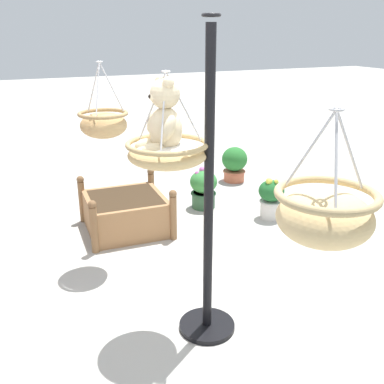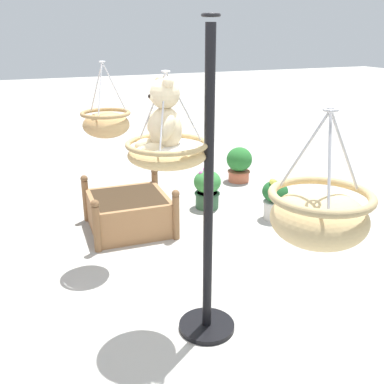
{
  "view_description": "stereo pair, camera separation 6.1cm",
  "coord_description": "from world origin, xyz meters",
  "px_view_note": "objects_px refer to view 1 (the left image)",
  "views": [
    {
      "loc": [
        -2.77,
        1.33,
        2.24
      ],
      "look_at": [
        0.01,
        0.12,
        1.12
      ],
      "focal_mm": 41.53,
      "sensor_mm": 36.0,
      "label": 1
    },
    {
      "loc": [
        -2.79,
        1.28,
        2.24
      ],
      "look_at": [
        0.01,
        0.12,
        1.12
      ],
      "focal_mm": 41.53,
      "sensor_mm": 36.0,
      "label": 2
    }
  ],
  "objects_px": {
    "hanging_basket_left_high": "(325,214)",
    "potted_plant_trailing_ivy": "(203,188)",
    "potted_plant_flowering_red": "(234,163)",
    "potted_plant_bushy_green": "(271,197)",
    "teddy_bear": "(163,121)",
    "hanging_basket_right_low": "(104,123)",
    "hanging_basket_with_teddy": "(167,152)",
    "wooden_planter_box": "(126,212)",
    "display_pole_central": "(208,248)"
  },
  "relations": [
    {
      "from": "potted_plant_bushy_green",
      "to": "hanging_basket_left_high",
      "type": "bearing_deg",
      "value": 149.41
    },
    {
      "from": "wooden_planter_box",
      "to": "potted_plant_bushy_green",
      "type": "relative_size",
      "value": 1.86
    },
    {
      "from": "hanging_basket_left_high",
      "to": "hanging_basket_right_low",
      "type": "distance_m",
      "value": 2.7
    },
    {
      "from": "hanging_basket_with_teddy",
      "to": "potted_plant_trailing_ivy",
      "type": "height_order",
      "value": "hanging_basket_with_teddy"
    },
    {
      "from": "display_pole_central",
      "to": "potted_plant_bushy_green",
      "type": "height_order",
      "value": "display_pole_central"
    },
    {
      "from": "display_pole_central",
      "to": "potted_plant_flowering_red",
      "type": "bearing_deg",
      "value": -31.99
    },
    {
      "from": "hanging_basket_right_low",
      "to": "hanging_basket_with_teddy",
      "type": "bearing_deg",
      "value": -172.48
    },
    {
      "from": "hanging_basket_left_high",
      "to": "potted_plant_flowering_red",
      "type": "distance_m",
      "value": 5.02
    },
    {
      "from": "hanging_basket_with_teddy",
      "to": "hanging_basket_right_low",
      "type": "xyz_separation_m",
      "value": [
        1.24,
        0.16,
        -0.01
      ]
    },
    {
      "from": "teddy_bear",
      "to": "potted_plant_flowering_red",
      "type": "distance_m",
      "value": 3.96
    },
    {
      "from": "hanging_basket_left_high",
      "to": "wooden_planter_box",
      "type": "height_order",
      "value": "hanging_basket_left_high"
    },
    {
      "from": "hanging_basket_left_high",
      "to": "potted_plant_trailing_ivy",
      "type": "distance_m",
      "value": 3.98
    },
    {
      "from": "potted_plant_flowering_red",
      "to": "potted_plant_trailing_ivy",
      "type": "height_order",
      "value": "potted_plant_trailing_ivy"
    },
    {
      "from": "wooden_planter_box",
      "to": "potted_plant_flowering_red",
      "type": "distance_m",
      "value": 2.3
    },
    {
      "from": "hanging_basket_right_low",
      "to": "teddy_bear",
      "type": "bearing_deg",
      "value": -173.58
    },
    {
      "from": "potted_plant_trailing_ivy",
      "to": "potted_plant_flowering_red",
      "type": "bearing_deg",
      "value": -48.26
    },
    {
      "from": "potted_plant_flowering_red",
      "to": "wooden_planter_box",
      "type": "bearing_deg",
      "value": 117.96
    },
    {
      "from": "hanging_basket_right_low",
      "to": "potted_plant_flowering_red",
      "type": "relative_size",
      "value": 1.28
    },
    {
      "from": "teddy_bear",
      "to": "potted_plant_flowering_red",
      "type": "xyz_separation_m",
      "value": [
        2.97,
        -2.23,
        -1.38
      ]
    },
    {
      "from": "teddy_bear",
      "to": "potted_plant_trailing_ivy",
      "type": "relative_size",
      "value": 0.94
    },
    {
      "from": "teddy_bear",
      "to": "potted_plant_trailing_ivy",
      "type": "height_order",
      "value": "teddy_bear"
    },
    {
      "from": "potted_plant_trailing_ivy",
      "to": "display_pole_central",
      "type": "bearing_deg",
      "value": 155.68
    },
    {
      "from": "potted_plant_trailing_ivy",
      "to": "hanging_basket_left_high",
      "type": "bearing_deg",
      "value": 162.61
    },
    {
      "from": "hanging_basket_right_low",
      "to": "potted_plant_bushy_green",
      "type": "distance_m",
      "value": 2.39
    },
    {
      "from": "display_pole_central",
      "to": "hanging_basket_left_high",
      "type": "xyz_separation_m",
      "value": [
        -1.3,
        0.08,
        0.79
      ]
    },
    {
      "from": "hanging_basket_with_teddy",
      "to": "teddy_bear",
      "type": "height_order",
      "value": "hanging_basket_with_teddy"
    },
    {
      "from": "potted_plant_flowering_red",
      "to": "teddy_bear",
      "type": "bearing_deg",
      "value": 143.19
    },
    {
      "from": "display_pole_central",
      "to": "potted_plant_bushy_green",
      "type": "distance_m",
      "value": 2.39
    },
    {
      "from": "potted_plant_trailing_ivy",
      "to": "wooden_planter_box",
      "type": "bearing_deg",
      "value": 103.54
    },
    {
      "from": "hanging_basket_left_high",
      "to": "potted_plant_flowering_red",
      "type": "height_order",
      "value": "hanging_basket_left_high"
    },
    {
      "from": "hanging_basket_right_low",
      "to": "potted_plant_trailing_ivy",
      "type": "distance_m",
      "value": 2.08
    },
    {
      "from": "teddy_bear",
      "to": "hanging_basket_right_low",
      "type": "relative_size",
      "value": 0.76
    },
    {
      "from": "teddy_bear",
      "to": "potted_plant_trailing_ivy",
      "type": "xyz_separation_m",
      "value": [
        2.17,
        -1.32,
        -1.39
      ]
    },
    {
      "from": "potted_plant_flowering_red",
      "to": "potted_plant_bushy_green",
      "type": "xyz_separation_m",
      "value": [
        -1.46,
        0.29,
        -0.01
      ]
    },
    {
      "from": "display_pole_central",
      "to": "potted_plant_trailing_ivy",
      "type": "height_order",
      "value": "display_pole_central"
    },
    {
      "from": "teddy_bear",
      "to": "wooden_planter_box",
      "type": "bearing_deg",
      "value": -5.82
    },
    {
      "from": "hanging_basket_with_teddy",
      "to": "potted_plant_trailing_ivy",
      "type": "xyz_separation_m",
      "value": [
        2.17,
        -1.3,
        -1.16
      ]
    },
    {
      "from": "wooden_planter_box",
      "to": "potted_plant_bushy_green",
      "type": "distance_m",
      "value": 1.79
    },
    {
      "from": "hanging_basket_with_teddy",
      "to": "potted_plant_trailing_ivy",
      "type": "bearing_deg",
      "value": -30.9
    },
    {
      "from": "display_pole_central",
      "to": "potted_plant_flowering_red",
      "type": "xyz_separation_m",
      "value": [
        3.12,
        -1.95,
        -0.43
      ]
    },
    {
      "from": "hanging_basket_left_high",
      "to": "potted_plant_trailing_ivy",
      "type": "height_order",
      "value": "hanging_basket_left_high"
    },
    {
      "from": "wooden_planter_box",
      "to": "potted_plant_flowering_red",
      "type": "height_order",
      "value": "wooden_planter_box"
    },
    {
      "from": "hanging_basket_left_high",
      "to": "potted_plant_trailing_ivy",
      "type": "xyz_separation_m",
      "value": [
        3.61,
        -1.13,
        -1.23
      ]
    },
    {
      "from": "hanging_basket_right_low",
      "to": "potted_plant_bushy_green",
      "type": "height_order",
      "value": "hanging_basket_right_low"
    },
    {
      "from": "teddy_bear",
      "to": "potted_plant_bushy_green",
      "type": "distance_m",
      "value": 2.82
    },
    {
      "from": "potted_plant_flowering_red",
      "to": "potted_plant_trailing_ivy",
      "type": "distance_m",
      "value": 1.21
    },
    {
      "from": "hanging_basket_with_teddy",
      "to": "hanging_basket_right_low",
      "type": "distance_m",
      "value": 1.25
    },
    {
      "from": "potted_plant_flowering_red",
      "to": "hanging_basket_right_low",
      "type": "bearing_deg",
      "value": 126.33
    },
    {
      "from": "hanging_basket_left_high",
      "to": "potted_plant_trailing_ivy",
      "type": "relative_size",
      "value": 1.04
    },
    {
      "from": "display_pole_central",
      "to": "potted_plant_bushy_green",
      "type": "xyz_separation_m",
      "value": [
        1.66,
        -1.67,
        -0.44
      ]
    }
  ]
}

